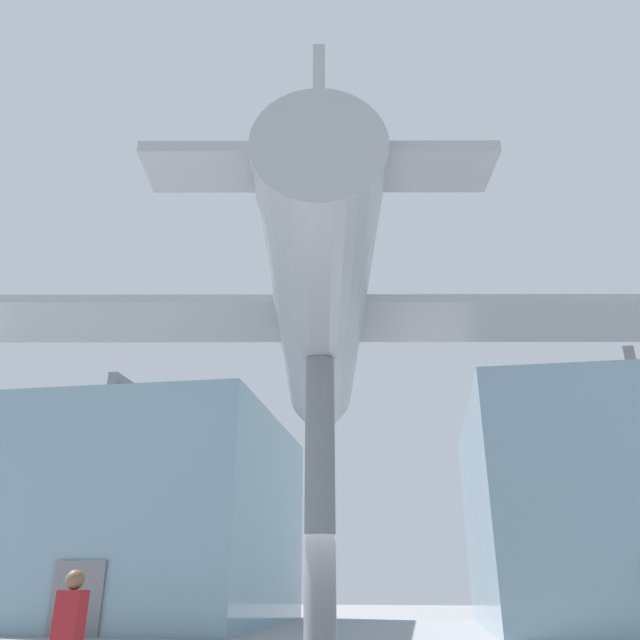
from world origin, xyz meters
TOP-DOWN VIEW (x-y plane):
  - glass_pavilion_left at (-9.28, 14.41)m, footprint 10.21×12.97m
  - glass_pavilion_right at (9.28, 14.41)m, footprint 10.21×12.97m
  - support_pylon_central at (0.00, 0.00)m, footprint 0.63×0.63m
  - suspended_airplane at (-0.03, 0.20)m, footprint 16.06×13.74m
  - visitor_person at (-2.93, -3.89)m, footprint 0.43×0.29m

SIDE VIEW (x-z plane):
  - visitor_person at x=-2.93m, z-range 0.15..1.95m
  - support_pylon_central at x=0.00m, z-range 0.00..6.15m
  - glass_pavilion_left at x=-9.28m, z-range -0.29..8.74m
  - glass_pavilion_right at x=9.28m, z-range -0.29..8.74m
  - suspended_airplane at x=-0.03m, z-range 5.65..8.60m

